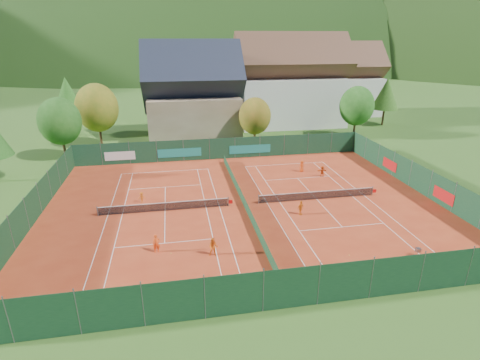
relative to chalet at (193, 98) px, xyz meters
The scene contains 32 objects.
ground 30.87m from the chalet, 84.29° to the right, with size 600.00×600.00×0.00m, color #2E571B.
clay_pad 30.87m from the chalet, 84.29° to the right, with size 40.00×32.00×0.01m, color #A93418.
court_markings_left 31.12m from the chalet, 99.46° to the right, with size 11.03×23.83×0.00m.
court_markings_right 32.63m from the chalet, 69.86° to the right, with size 11.03×23.83×0.00m.
tennis_net_left 31.00m from the chalet, 99.17° to the right, with size 13.30×0.10×1.02m.
tennis_net_right 32.59m from the chalet, 69.60° to the right, with size 13.30×0.10×1.02m.
court_divider 30.77m from the chalet, 84.29° to the right, with size 0.03×28.80×1.00m.
fence_north 15.14m from the chalet, 79.70° to the right, with size 40.00×0.10×3.00m.
fence_south 46.38m from the chalet, 86.27° to the right, with size 40.00×0.04×3.00m.
fence_west 34.86m from the chalet, 119.54° to the right, with size 0.04×32.00×3.00m.
fence_east 38.11m from the chalet, 52.48° to the right, with size 0.09×32.00×3.00m.
chalet is the anchor object (origin of this frame).
hotel_block_a 19.94m from the chalet, 17.53° to the left, with size 21.60×11.00×17.25m.
hotel_block_b 35.85m from the chalet, 22.99° to the left, with size 17.28×10.00×15.50m.
tree_west_front 21.51m from the chalet, 152.24° to the right, with size 5.72×5.72×8.69m.
tree_west_mid 15.53m from the chalet, 165.07° to the right, with size 6.44×6.44×9.78m.
tree_west_back 21.38m from the chalet, 169.22° to the left, with size 5.60×5.60×10.00m.
tree_center 12.19m from the chalet, 41.63° to the right, with size 5.01×5.01×7.60m.
tree_east_front 27.69m from the chalet, 12.53° to the right, with size 5.72×5.72×8.69m.
tree_east_mid 37.06m from the chalet, ahead, with size 5.04×5.04×9.00m.
tree_east_back 30.68m from the chalet, 19.03° to the left, with size 7.15×7.15×10.86m.
mountain_backdrop 211.04m from the chalet, 81.19° to the left, with size 820.00×530.00×242.00m.
ball_hopper 44.92m from the chalet, 70.62° to the right, with size 0.34×0.34×0.80m.
loose_ball_0 38.94m from the chalet, 96.71° to the right, with size 0.07×0.07×0.07m, color #CCD833.
loose_ball_1 42.55m from the chalet, 76.94° to the right, with size 0.07×0.07×0.07m, color #CCD833.
loose_ball_2 28.15m from the chalet, 83.56° to the right, with size 0.07×0.07×0.07m, color #CCD833.
player_left_near 38.55m from the chalet, 98.44° to the right, with size 0.58×0.38×1.59m, color #ED4B15.
player_left_mid 39.50m from the chalet, 91.69° to the right, with size 0.77×0.60×1.58m, color orange.
player_left_far 29.14m from the chalet, 104.97° to the right, with size 0.77×0.44×1.18m, color #D05712.
player_right_near 34.70m from the chalet, 76.37° to the right, with size 0.85×0.35×1.44m, color #D56213.
player_right_far_a 25.30m from the chalet, 60.03° to the right, with size 0.73×0.48×1.50m, color #D54512.
player_right_far_b 28.08m from the chalet, 58.85° to the right, with size 1.28×0.41×1.38m, color #CC4412.
Camera 1 is at (-6.67, -34.61, 16.30)m, focal length 28.00 mm.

